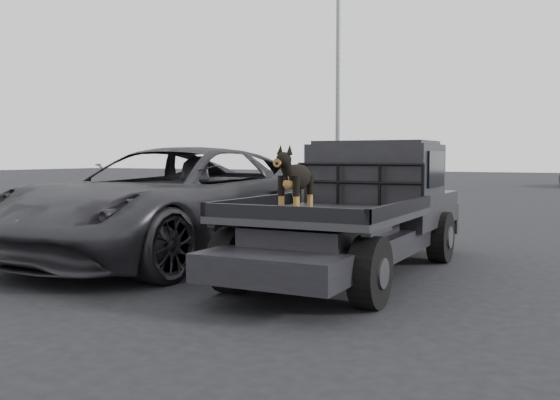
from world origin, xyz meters
The scene contains 7 objects.
ground centered at (0.00, 0.00, 0.00)m, with size 120.00×120.00×0.00m, color black.
flatbed_ute centered at (-0.69, 1.72, 0.46)m, with size 2.00×5.40×0.92m, color black, non-canonical shape.
ute_cab centered at (-0.69, 2.67, 1.36)m, with size 1.72×1.30×0.88m, color black, non-canonical shape.
headache_rack centered at (-0.69, 1.92, 1.20)m, with size 1.80×0.08×0.55m, color black, non-canonical shape.
dog centered at (-0.76, 0.11, 1.29)m, with size 0.32×0.60×0.74m, color black, non-canonical shape.
parked_suv centered at (-3.72, 1.86, 0.86)m, with size 2.87×6.22×1.73m, color #2C2C30.
distant_car_a centered at (-9.98, 24.71, 0.79)m, with size 1.67×4.78×1.58m, color #45454A.
Camera 1 is at (2.22, -6.08, 1.58)m, focal length 40.00 mm.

